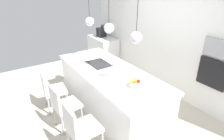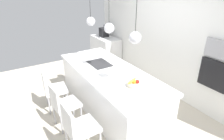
# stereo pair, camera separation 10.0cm
# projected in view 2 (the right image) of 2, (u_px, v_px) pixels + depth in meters

# --- Properties ---
(floor) EXTENTS (6.60, 6.60, 0.00)m
(floor) POSITION_uv_depth(u_px,v_px,m) (110.00, 108.00, 4.17)
(floor) COLOR beige
(floor) RESTS_ON ground
(back_wall) EXTENTS (6.00, 0.10, 2.60)m
(back_wall) POSITION_uv_depth(u_px,v_px,m) (170.00, 40.00, 4.40)
(back_wall) COLOR white
(back_wall) RESTS_ON ground
(kitchen_island) EXTENTS (2.73, 1.09, 0.91)m
(kitchen_island) POSITION_uv_depth(u_px,v_px,m) (109.00, 90.00, 3.97)
(kitchen_island) COLOR white
(kitchen_island) RESTS_ON ground
(sink_basin) EXTENTS (0.56, 0.40, 0.02)m
(sink_basin) POSITION_uv_depth(u_px,v_px,m) (100.00, 64.00, 4.10)
(sink_basin) COLOR #2D2D30
(sink_basin) RESTS_ON kitchen_island
(faucet) EXTENTS (0.02, 0.17, 0.22)m
(faucet) POSITION_uv_depth(u_px,v_px,m) (108.00, 56.00, 4.14)
(faucet) COLOR silver
(faucet) RESTS_ON kitchen_island
(fruit_bowl) EXTENTS (0.25, 0.26, 0.16)m
(fruit_bowl) POSITION_uv_depth(u_px,v_px,m) (134.00, 84.00, 3.20)
(fruit_bowl) COLOR beige
(fruit_bowl) RESTS_ON kitchen_island
(side_counter) EXTENTS (1.10, 0.60, 0.85)m
(side_counter) POSITION_uv_depth(u_px,v_px,m) (105.00, 50.00, 6.45)
(side_counter) COLOR white
(side_counter) RESTS_ON ground
(coffee_machine) EXTENTS (0.20, 0.35, 0.38)m
(coffee_machine) POSITION_uv_depth(u_px,v_px,m) (104.00, 32.00, 6.27)
(coffee_machine) COLOR black
(coffee_machine) RESTS_ON side_counter
(microwave) EXTENTS (0.54, 0.08, 0.34)m
(microwave) POSITION_uv_depth(u_px,v_px,m) (220.00, 49.00, 3.38)
(microwave) COLOR #9E9EA3
(microwave) RESTS_ON back_wall
(oven) EXTENTS (0.56, 0.08, 0.56)m
(oven) POSITION_uv_depth(u_px,v_px,m) (214.00, 74.00, 3.59)
(oven) COLOR black
(oven) RESTS_ON back_wall
(chair_near) EXTENTS (0.51, 0.49, 0.87)m
(chair_near) POSITION_uv_depth(u_px,v_px,m) (52.00, 88.00, 4.00)
(chair_near) COLOR silver
(chair_near) RESTS_ON ground
(chair_middle) EXTENTS (0.45, 0.49, 0.88)m
(chair_middle) POSITION_uv_depth(u_px,v_px,m) (63.00, 104.00, 3.45)
(chair_middle) COLOR silver
(chair_middle) RESTS_ON ground
(chair_far) EXTENTS (0.46, 0.49, 0.91)m
(chair_far) POSITION_uv_depth(u_px,v_px,m) (78.00, 127.00, 2.89)
(chair_far) COLOR silver
(chair_far) RESTS_ON ground
(pendant_light_left) EXTENTS (0.19, 0.19, 0.79)m
(pendant_light_left) POSITION_uv_depth(u_px,v_px,m) (91.00, 21.00, 4.01)
(pendant_light_left) COLOR silver
(pendant_light_center) EXTENTS (0.19, 0.19, 0.79)m
(pendant_light_center) POSITION_uv_depth(u_px,v_px,m) (109.00, 28.00, 3.42)
(pendant_light_center) COLOR silver
(pendant_light_right) EXTENTS (0.19, 0.19, 0.79)m
(pendant_light_right) POSITION_uv_depth(u_px,v_px,m) (135.00, 38.00, 2.84)
(pendant_light_right) COLOR silver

